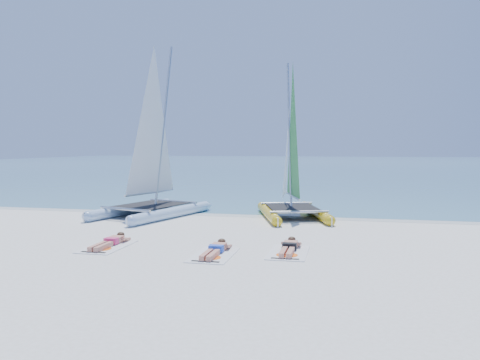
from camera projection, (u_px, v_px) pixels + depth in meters
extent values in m
plane|color=white|center=(224.00, 242.00, 13.73)|extent=(140.00, 140.00, 0.00)
cube|color=#79BFCA|center=(321.00, 164.00, 75.09)|extent=(140.00, 115.00, 0.01)
cube|color=silver|center=(257.00, 215.00, 19.08)|extent=(140.00, 1.40, 0.01)
cylinder|color=#B2C8EA|center=(131.00, 209.00, 19.32)|extent=(1.76, 4.66, 0.42)
cone|color=#B2C8EA|center=(170.00, 203.00, 21.60)|extent=(0.55, 0.69, 0.40)
cylinder|color=#B2C8EA|center=(172.00, 213.00, 18.30)|extent=(1.76, 4.66, 0.42)
cone|color=#B2C8EA|center=(209.00, 205.00, 20.57)|extent=(0.55, 0.69, 0.40)
cube|color=black|center=(151.00, 205.00, 18.79)|extent=(2.70, 3.08, 0.03)
cylinder|color=silver|center=(164.00, 124.00, 19.30)|extent=(0.45, 1.22, 6.52)
cylinder|color=gold|center=(269.00, 213.00, 18.36)|extent=(1.60, 4.16, 0.37)
cone|color=gold|center=(261.00, 206.00, 20.68)|extent=(0.50, 0.62, 0.36)
cylinder|color=gold|center=(316.00, 212.00, 18.51)|extent=(1.60, 4.16, 0.37)
cone|color=gold|center=(303.00, 205.00, 20.83)|extent=(0.50, 0.62, 0.36)
cube|color=black|center=(292.00, 207.00, 18.42)|extent=(2.43, 2.76, 0.03)
cylinder|color=silver|center=(289.00, 134.00, 18.96)|extent=(0.41, 1.09, 5.84)
cube|color=white|center=(107.00, 247.00, 13.00)|extent=(1.00, 1.85, 0.02)
cube|color=tan|center=(115.00, 240.00, 13.41)|extent=(0.36, 0.55, 0.17)
cube|color=#ED3775|center=(111.00, 241.00, 13.22)|extent=(0.37, 0.22, 0.17)
cube|color=tan|center=(101.00, 247.00, 12.64)|extent=(0.31, 0.85, 0.13)
sphere|color=tan|center=(121.00, 236.00, 13.77)|extent=(0.21, 0.21, 0.21)
ellipsoid|color=#392314|center=(121.00, 235.00, 13.78)|extent=(0.22, 0.24, 0.15)
cube|color=white|center=(214.00, 255.00, 12.02)|extent=(1.00, 1.85, 0.02)
cube|color=tan|center=(218.00, 247.00, 12.43)|extent=(0.36, 0.55, 0.17)
cube|color=blue|center=(216.00, 249.00, 12.23)|extent=(0.37, 0.22, 0.17)
cube|color=tan|center=(210.00, 255.00, 11.65)|extent=(0.31, 0.85, 0.13)
sphere|color=tan|center=(222.00, 243.00, 12.78)|extent=(0.21, 0.21, 0.21)
ellipsoid|color=#392314|center=(222.00, 241.00, 12.79)|extent=(0.22, 0.24, 0.15)
cube|color=white|center=(288.00, 252.00, 12.30)|extent=(1.00, 1.85, 0.02)
cube|color=tan|center=(290.00, 245.00, 12.71)|extent=(0.36, 0.55, 0.17)
cube|color=black|center=(289.00, 246.00, 12.51)|extent=(0.37, 0.22, 0.17)
cube|color=tan|center=(287.00, 253.00, 11.93)|extent=(0.31, 0.85, 0.13)
sphere|color=tan|center=(292.00, 241.00, 13.07)|extent=(0.21, 0.21, 0.21)
ellipsoid|color=#392314|center=(292.00, 239.00, 13.07)|extent=(0.22, 0.24, 0.15)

